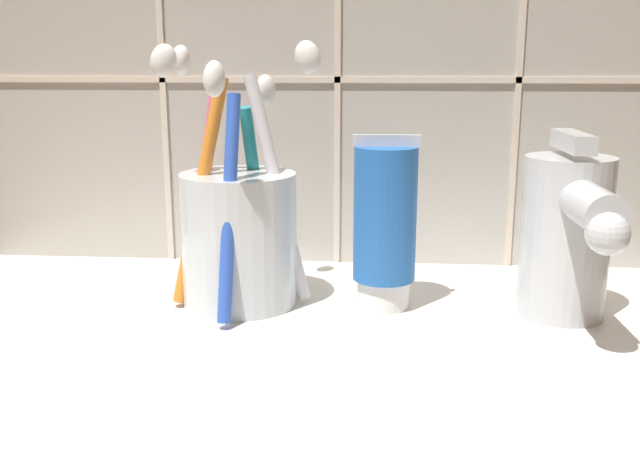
# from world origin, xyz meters

# --- Properties ---
(sink_counter) EXTENTS (0.58, 0.37, 0.02)m
(sink_counter) POSITION_xyz_m (0.00, 0.00, 0.01)
(sink_counter) COLOR silver
(sink_counter) RESTS_ON ground
(tile_wall_backsplash) EXTENTS (0.68, 0.02, 0.46)m
(tile_wall_backsplash) POSITION_xyz_m (0.00, 0.19, 0.23)
(tile_wall_backsplash) COLOR #B7B2A8
(tile_wall_backsplash) RESTS_ON ground
(toothbrush_cup) EXTENTS (0.12, 0.12, 0.19)m
(toothbrush_cup) POSITION_xyz_m (-0.05, 0.07, 0.07)
(toothbrush_cup) COLOR silver
(toothbrush_cup) RESTS_ON sink_counter
(toothpaste_tube) EXTENTS (0.05, 0.04, 0.12)m
(toothpaste_tube) POSITION_xyz_m (0.05, 0.07, 0.08)
(toothpaste_tube) COLOR white
(toothpaste_tube) RESTS_ON sink_counter
(sink_faucet) EXTENTS (0.06, 0.12, 0.12)m
(sink_faucet) POSITION_xyz_m (0.17, 0.06, 0.08)
(sink_faucet) COLOR silver
(sink_faucet) RESTS_ON sink_counter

